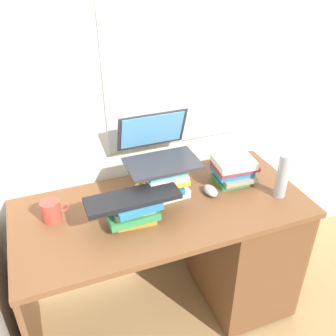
{
  "coord_description": "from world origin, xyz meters",
  "views": [
    {
      "loc": [
        -0.5,
        -1.35,
        1.88
      ],
      "look_at": [
        0.05,
        0.05,
        0.95
      ],
      "focal_mm": 40.08,
      "sensor_mm": 36.0,
      "label": 1
    }
  ],
  "objects_px": {
    "keyboard": "(133,198)",
    "computer_mouse": "(211,191)",
    "book_stack_side": "(233,169)",
    "book_stack_tall": "(162,181)",
    "book_stack_keyboard_riser": "(134,210)",
    "desk": "(226,245)",
    "water_bottle": "(283,176)",
    "mug": "(51,211)",
    "laptop": "(158,149)"
  },
  "relations": [
    {
      "from": "water_bottle",
      "to": "laptop",
      "type": "bearing_deg",
      "value": 153.52
    },
    {
      "from": "book_stack_side",
      "to": "laptop",
      "type": "bearing_deg",
      "value": 169.55
    },
    {
      "from": "book_stack_tall",
      "to": "keyboard",
      "type": "relative_size",
      "value": 0.6
    },
    {
      "from": "book_stack_side",
      "to": "keyboard",
      "type": "bearing_deg",
      "value": -167.94
    },
    {
      "from": "computer_mouse",
      "to": "book_stack_keyboard_riser",
      "type": "bearing_deg",
      "value": -170.99
    },
    {
      "from": "book_stack_keyboard_riser",
      "to": "desk",
      "type": "bearing_deg",
      "value": 3.18
    },
    {
      "from": "desk",
      "to": "book_stack_keyboard_riser",
      "type": "distance_m",
      "value": 0.66
    },
    {
      "from": "book_stack_side",
      "to": "water_bottle",
      "type": "relative_size",
      "value": 0.97
    },
    {
      "from": "keyboard",
      "to": "laptop",
      "type": "bearing_deg",
      "value": 45.07
    },
    {
      "from": "book_stack_side",
      "to": "keyboard",
      "type": "height_order",
      "value": "book_stack_side"
    },
    {
      "from": "laptop",
      "to": "water_bottle",
      "type": "xyz_separation_m",
      "value": [
        0.54,
        -0.27,
        -0.12
      ]
    },
    {
      "from": "mug",
      "to": "book_stack_tall",
      "type": "bearing_deg",
      "value": -0.89
    },
    {
      "from": "desk",
      "to": "mug",
      "type": "xyz_separation_m",
      "value": [
        -0.86,
        0.12,
        0.4
      ]
    },
    {
      "from": "laptop",
      "to": "keyboard",
      "type": "bearing_deg",
      "value": -134.31
    },
    {
      "from": "desk",
      "to": "computer_mouse",
      "type": "xyz_separation_m",
      "value": [
        -0.1,
        0.04,
        0.37
      ]
    },
    {
      "from": "book_stack_keyboard_riser",
      "to": "computer_mouse",
      "type": "relative_size",
      "value": 2.31
    },
    {
      "from": "book_stack_tall",
      "to": "mug",
      "type": "height_order",
      "value": "book_stack_tall"
    },
    {
      "from": "book_stack_side",
      "to": "computer_mouse",
      "type": "relative_size",
      "value": 2.15
    },
    {
      "from": "book_stack_tall",
      "to": "book_stack_keyboard_riser",
      "type": "relative_size",
      "value": 1.04
    },
    {
      "from": "desk",
      "to": "book_stack_keyboard_riser",
      "type": "height_order",
      "value": "book_stack_keyboard_riser"
    },
    {
      "from": "laptop",
      "to": "book_stack_side",
      "type": "bearing_deg",
      "value": -10.45
    },
    {
      "from": "desk",
      "to": "book_stack_tall",
      "type": "bearing_deg",
      "value": 161.56
    },
    {
      "from": "desk",
      "to": "keyboard",
      "type": "xyz_separation_m",
      "value": [
        -0.52,
        -0.03,
        0.48
      ]
    },
    {
      "from": "keyboard",
      "to": "water_bottle",
      "type": "relative_size",
      "value": 1.82
    },
    {
      "from": "desk",
      "to": "book_stack_keyboard_riser",
      "type": "xyz_separation_m",
      "value": [
        -0.52,
        -0.03,
        0.41
      ]
    },
    {
      "from": "keyboard",
      "to": "computer_mouse",
      "type": "relative_size",
      "value": 4.04
    },
    {
      "from": "book_stack_tall",
      "to": "water_bottle",
      "type": "xyz_separation_m",
      "value": [
        0.55,
        -0.21,
        0.03
      ]
    },
    {
      "from": "desk",
      "to": "water_bottle",
      "type": "height_order",
      "value": "water_bottle"
    },
    {
      "from": "keyboard",
      "to": "mug",
      "type": "height_order",
      "value": "keyboard"
    },
    {
      "from": "book_stack_tall",
      "to": "book_stack_side",
      "type": "relative_size",
      "value": 1.12
    },
    {
      "from": "book_stack_tall",
      "to": "laptop",
      "type": "xyz_separation_m",
      "value": [
        0.0,
        0.06,
        0.15
      ]
    },
    {
      "from": "book_stack_tall",
      "to": "water_bottle",
      "type": "bearing_deg",
      "value": -21.08
    },
    {
      "from": "desk",
      "to": "water_bottle",
      "type": "bearing_deg",
      "value": -24.93
    },
    {
      "from": "book_stack_side",
      "to": "computer_mouse",
      "type": "distance_m",
      "value": 0.18
    },
    {
      "from": "book_stack_keyboard_riser",
      "to": "keyboard",
      "type": "distance_m",
      "value": 0.07
    },
    {
      "from": "book_stack_keyboard_riser",
      "to": "keyboard",
      "type": "height_order",
      "value": "keyboard"
    },
    {
      "from": "keyboard",
      "to": "computer_mouse",
      "type": "distance_m",
      "value": 0.44
    },
    {
      "from": "mug",
      "to": "book_stack_keyboard_riser",
      "type": "bearing_deg",
      "value": -22.98
    },
    {
      "from": "desk",
      "to": "book_stack_side",
      "type": "distance_m",
      "value": 0.44
    },
    {
      "from": "keyboard",
      "to": "water_bottle",
      "type": "height_order",
      "value": "water_bottle"
    },
    {
      "from": "laptop",
      "to": "mug",
      "type": "distance_m",
      "value": 0.57
    },
    {
      "from": "computer_mouse",
      "to": "laptop",
      "type": "bearing_deg",
      "value": 149.97
    },
    {
      "from": "computer_mouse",
      "to": "keyboard",
      "type": "bearing_deg",
      "value": -171.47
    },
    {
      "from": "desk",
      "to": "book_stack_keyboard_riser",
      "type": "relative_size",
      "value": 5.87
    },
    {
      "from": "book_stack_tall",
      "to": "mug",
      "type": "xyz_separation_m",
      "value": [
        -0.53,
        0.01,
        -0.04
      ]
    },
    {
      "from": "book_stack_tall",
      "to": "computer_mouse",
      "type": "relative_size",
      "value": 2.41
    },
    {
      "from": "laptop",
      "to": "keyboard",
      "type": "relative_size",
      "value": 0.83
    },
    {
      "from": "computer_mouse",
      "to": "water_bottle",
      "type": "bearing_deg",
      "value": -23.74
    },
    {
      "from": "keyboard",
      "to": "mug",
      "type": "relative_size",
      "value": 3.34
    },
    {
      "from": "book_stack_side",
      "to": "book_stack_keyboard_riser",
      "type": "bearing_deg",
      "value": -167.58
    }
  ]
}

